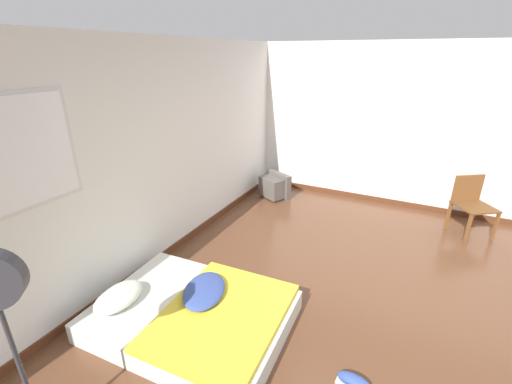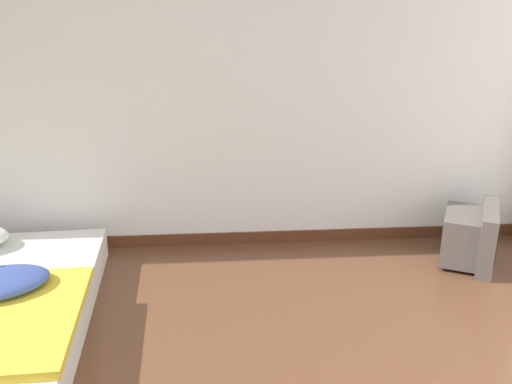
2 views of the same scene
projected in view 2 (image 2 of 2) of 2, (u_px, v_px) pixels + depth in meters
wall_back at (132, 76)px, 3.97m from camera, size 8.34×0.08×2.60m
crt_tv at (472, 236)px, 4.05m from camera, size 0.53×0.60×0.43m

